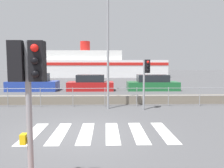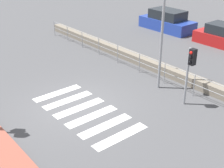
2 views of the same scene
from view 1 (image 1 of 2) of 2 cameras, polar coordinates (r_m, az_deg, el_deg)
name	(u,v)px [view 1 (image 1 of 2)]	position (r m, az deg, el deg)	size (l,w,h in m)	color
ground_plane	(79,133)	(7.74, -8.65, -12.51)	(160.00, 160.00, 0.00)	#4C4C4F
crosswalk	(99,133)	(7.69, -3.36, -12.56)	(4.95, 2.40, 0.01)	silver
seawall	(90,100)	(13.06, -5.74, -4.11)	(21.69, 0.55, 0.49)	slate
harbor_fence	(89,94)	(12.13, -6.05, -2.60)	(19.56, 0.04, 1.07)	gray
traffic_light_near	(28,77)	(3.97, -21.14, 1.82)	(0.58, 0.41, 2.74)	gray
traffic_light_far	(146,73)	(11.25, 8.91, 2.85)	(0.34, 0.32, 2.58)	gray
streetlamp	(108,35)	(11.31, -1.06, 12.59)	(0.32, 1.05, 6.16)	gray
ferry_boat	(97,66)	(41.10, -3.82, 4.76)	(23.79, 6.56, 6.58)	white
parked_car_blue	(33,83)	(20.58, -19.93, 0.18)	(4.33, 1.88, 1.55)	#233D9E
parked_car_red	(91,84)	(19.60, -5.63, 0.06)	(4.07, 1.73, 1.42)	#B21919
parked_car_green	(153,84)	(20.01, 10.57, 0.09)	(4.57, 1.72, 1.41)	#1E6633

